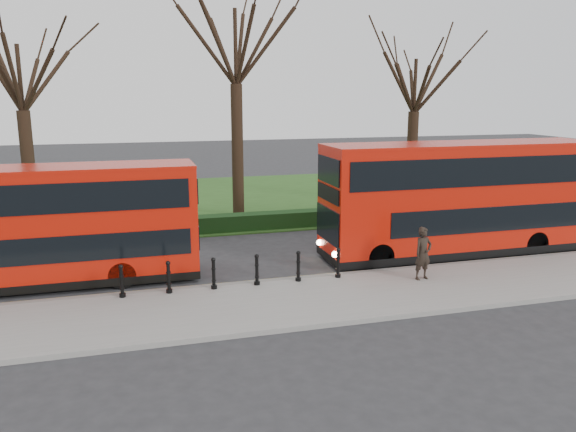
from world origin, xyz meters
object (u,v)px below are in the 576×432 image
object	(u,v)px
pedestrian	(423,253)
bus_rear	(461,199)
bus_lead	(42,227)
bollard_row	(235,272)

from	to	relation	value
pedestrian	bus_rear	bearing A→B (deg)	30.72
bus_lead	pedestrian	size ratio (longest dim) A/B	5.56
bus_rear	pedestrian	bearing A→B (deg)	-138.49
bollard_row	bus_rear	xyz separation A→B (m)	(9.46, 1.88, 1.61)
bollard_row	bus_lead	bearing A→B (deg)	159.32
bus_rear	pedestrian	world-z (taller)	bus_rear
bus_lead	bus_rear	world-z (taller)	bus_rear
bollard_row	pedestrian	xyz separation A→B (m)	(6.27, -0.95, 0.41)
bollard_row	bus_lead	xyz separation A→B (m)	(-6.05, 2.28, 1.37)
bus_rear	bollard_row	bearing A→B (deg)	-168.79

